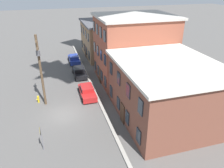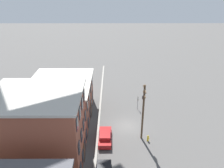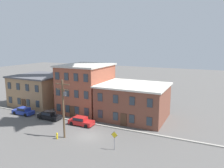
% 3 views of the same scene
% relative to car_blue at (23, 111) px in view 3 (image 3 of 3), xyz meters
% --- Properties ---
extents(ground_plane, '(200.00, 200.00, 0.00)m').
position_rel_car_blue_xyz_m(ground_plane, '(16.90, -3.32, -0.75)').
color(ground_plane, '#565451').
extents(kerb_strip, '(56.00, 0.36, 0.16)m').
position_rel_car_blue_xyz_m(kerb_strip, '(16.90, 1.18, -0.67)').
color(kerb_strip, '#9E998E').
rests_on(kerb_strip, ground_plane).
extents(apartment_corner, '(10.92, 10.72, 6.70)m').
position_rel_car_blue_xyz_m(apartment_corner, '(-2.70, 7.78, 2.62)').
color(apartment_corner, '#9E7A56').
rests_on(apartment_corner, ground_plane).
extents(apartment_midblock, '(8.91, 10.81, 9.60)m').
position_rel_car_blue_xyz_m(apartment_midblock, '(9.74, 7.82, 4.07)').
color(apartment_midblock, brown).
rests_on(apartment_midblock, ground_plane).
extents(apartment_far, '(12.34, 10.21, 6.37)m').
position_rel_car_blue_xyz_m(apartment_far, '(20.16, 7.53, 2.45)').
color(apartment_far, brown).
rests_on(apartment_far, ground_plane).
extents(car_blue, '(4.40, 1.92, 1.43)m').
position_rel_car_blue_xyz_m(car_blue, '(0.00, 0.00, 0.00)').
color(car_blue, '#233899').
rests_on(car_blue, ground_plane).
extents(car_black, '(4.40, 1.92, 1.43)m').
position_rel_car_blue_xyz_m(car_black, '(6.44, 0.03, 0.00)').
color(car_black, black).
rests_on(car_black, ground_plane).
extents(car_red, '(4.40, 1.92, 1.43)m').
position_rel_car_blue_xyz_m(car_red, '(13.37, 0.02, 0.00)').
color(car_red, '#B21E1E').
rests_on(car_red, ground_plane).
extents(caution_sign, '(0.92, 0.08, 2.56)m').
position_rel_car_blue_xyz_m(caution_sign, '(22.27, -5.66, 0.95)').
color(caution_sign, slate).
rests_on(caution_sign, ground_plane).
extents(utility_pole, '(2.40, 0.44, 8.69)m').
position_rel_car_blue_xyz_m(utility_pole, '(14.01, -5.33, 4.14)').
color(utility_pole, brown).
rests_on(utility_pole, ground_plane).
extents(fire_hydrant, '(0.24, 0.34, 0.96)m').
position_rel_car_blue_xyz_m(fire_hydrant, '(13.29, -6.19, -0.27)').
color(fire_hydrant, yellow).
rests_on(fire_hydrant, ground_plane).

